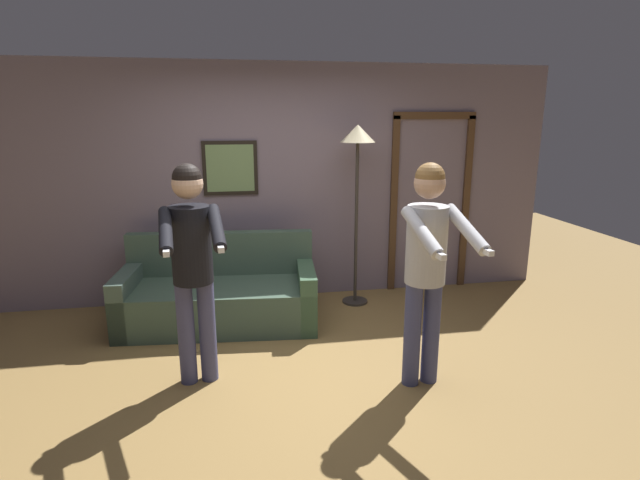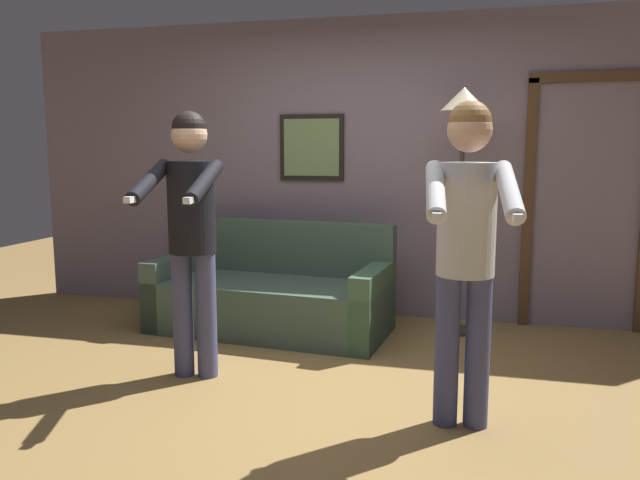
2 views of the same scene
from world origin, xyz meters
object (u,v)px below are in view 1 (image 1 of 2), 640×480
object	(u,v)px
torchiere_lamp	(357,153)
person_standing_right	(427,255)
person_standing_left	(192,255)
couch	(219,297)

from	to	relation	value
torchiere_lamp	person_standing_right	world-z (taller)	torchiere_lamp
torchiere_lamp	person_standing_right	distance (m)	1.89
person_standing_left	person_standing_right	bearing A→B (deg)	-11.08
torchiere_lamp	person_standing_left	distance (m)	2.27
person_standing_left	couch	bearing A→B (deg)	82.75
couch	person_standing_left	bearing A→B (deg)	-97.25
couch	person_standing_right	xyz separation A→B (m)	(1.56, -1.48, 0.77)
torchiere_lamp	person_standing_left	xyz separation A→B (m)	(-1.62, -1.45, -0.62)
couch	person_standing_right	bearing A→B (deg)	-43.47
person_standing_left	torchiere_lamp	bearing A→B (deg)	41.84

